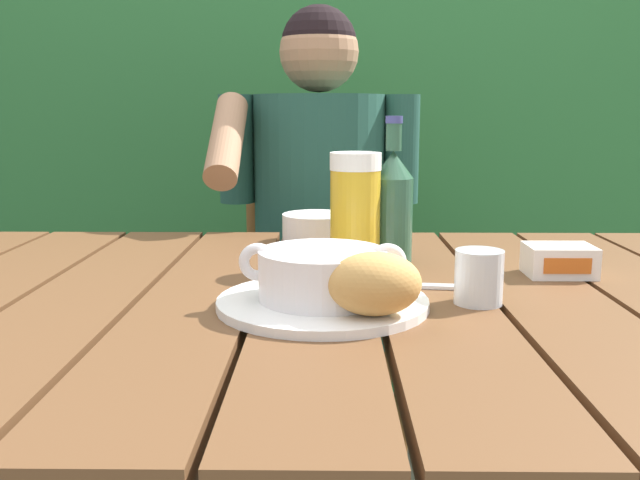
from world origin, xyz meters
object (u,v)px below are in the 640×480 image
serving_plate (323,303)px  beer_glass (355,210)px  bread_roll (375,284)px  table_knife (417,285)px  person_eating (318,220)px  beer_bottle (393,204)px  water_glass_small (479,277)px  chair_near_diner (320,298)px  soup_bowl (323,273)px  butter_tub (559,260)px  diner_bowl (316,228)px

serving_plate → beer_glass: size_ratio=1.48×
bread_roll → table_knife: bearing=66.9°
person_eating → beer_bottle: size_ratio=5.09×
water_glass_small → beer_glass: bearing=124.9°
serving_plate → person_eating: bearing=91.4°
chair_near_diner → bread_roll: 1.12m
chair_near_diner → soup_bowl: chair_near_diner is taller
water_glass_small → butter_tub: bearing=45.2°
chair_near_diner → diner_bowl: bearing=-90.0°
serving_plate → table_knife: serving_plate is taller
beer_glass → diner_bowl: (-0.07, 0.22, -0.07)m
table_knife → serving_plate: bearing=-143.6°
beer_glass → bread_roll: bearing=-87.9°
chair_near_diner → bread_roll: bearing=-85.8°
beer_glass → butter_tub: 0.33m
butter_tub → diner_bowl: diner_bowl is taller
chair_near_diner → butter_tub: (0.38, -0.82, 0.29)m
soup_bowl → water_glass_small: 0.21m
serving_plate → bread_roll: bearing=-49.4°
serving_plate → beer_bottle: bearing=67.4°
butter_tub → chair_near_diner: bearing=115.0°
serving_plate → butter_tub: 0.41m
soup_bowl → person_eating: bearing=91.4°
butter_tub → table_knife: size_ratio=0.68×
water_glass_small → bread_roll: bearing=-147.2°
beer_glass → beer_bottle: (0.06, 0.03, 0.01)m
bread_roll → water_glass_small: bread_roll is taller
diner_bowl → chair_near_diner: bearing=90.0°
soup_bowl → beer_bottle: 0.30m
beer_glass → water_glass_small: (0.16, -0.22, -0.06)m
butter_tub → table_knife: (-0.23, -0.08, -0.02)m
chair_near_diner → butter_tub: 0.95m
chair_near_diner → diner_bowl: size_ratio=7.30×
serving_plate → table_knife: (0.14, 0.10, -0.00)m
bread_roll → beer_glass: bearing=92.1°
bread_roll → diner_bowl: 0.54m
butter_tub → diner_bowl: 0.47m
bread_roll → beer_bottle: (0.05, 0.35, 0.05)m
beer_glass → beer_bottle: 0.07m
table_knife → diner_bowl: diner_bowl is taller
serving_plate → beer_glass: bearing=78.2°
butter_tub → soup_bowl: bearing=-153.8°
beer_glass → beer_bottle: beer_bottle is taller
beer_bottle → butter_tub: 0.28m
serving_plate → bread_roll: size_ratio=2.32×
bread_roll → water_glass_small: size_ratio=1.65×
bread_roll → person_eating: bearing=95.4°
beer_bottle → serving_plate: bearing=-112.6°
soup_bowl → bread_roll: size_ratio=1.83×
serving_plate → beer_bottle: (0.11, 0.27, 0.09)m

